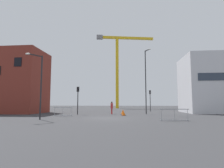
{
  "coord_description": "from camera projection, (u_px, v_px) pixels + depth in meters",
  "views": [
    {
      "loc": [
        2.19,
        -19.5,
        1.62
      ],
      "look_at": [
        0.0,
        3.36,
        3.92
      ],
      "focal_mm": 29.93,
      "sensor_mm": 36.0,
      "label": 1
    }
  ],
  "objects": [
    {
      "name": "ground",
      "position": [
        109.0,
        118.0,
        19.36
      ],
      "size": [
        160.0,
        160.0,
        0.0
      ],
      "primitive_type": "plane",
      "color": "#333335"
    },
    {
      "name": "traffic_cone_on_verge",
      "position": [
        124.0,
        113.0,
        23.4
      ],
      "size": [
        0.61,
        0.61,
        0.62
      ],
      "color": "black",
      "rests_on": "ground"
    },
    {
      "name": "streetlamp_short",
      "position": [
        39.0,
        81.0,
        18.02
      ],
      "size": [
        1.08,
        1.45,
        6.24
      ],
      "color": "#232326",
      "rests_on": "ground"
    },
    {
      "name": "traffic_light_near",
      "position": [
        150.0,
        97.0,
        34.72
      ],
      "size": [
        0.36,
        0.37,
        3.91
      ],
      "color": "#2D2D30",
      "rests_on": "ground"
    },
    {
      "name": "safety_barrier_left_run",
      "position": [
        174.0,
        115.0,
        16.31
      ],
      "size": [
        2.49,
        0.07,
        1.08
      ],
      "color": "gray",
      "rests_on": "ground"
    },
    {
      "name": "traffic_cone_striped",
      "position": [
        123.0,
        112.0,
        26.13
      ],
      "size": [
        0.67,
        0.67,
        0.68
      ],
      "color": "black",
      "rests_on": "ground"
    },
    {
      "name": "streetlamp_tall",
      "position": [
        146.0,
        77.0,
        26.73
      ],
      "size": [
        0.8,
        1.31,
        9.2
      ],
      "color": "#232326",
      "rests_on": "ground"
    },
    {
      "name": "pedestrian_walking",
      "position": [
        112.0,
        107.0,
        26.48
      ],
      "size": [
        0.34,
        0.34,
        1.79
      ],
      "color": "red",
      "rests_on": "ground"
    },
    {
      "name": "office_block",
      "position": [
        221.0,
        84.0,
        30.36
      ],
      "size": [
        11.74,
        8.08,
        9.21
      ],
      "color": "silver",
      "rests_on": "ground"
    },
    {
      "name": "traffic_light_far",
      "position": [
        78.0,
        96.0,
        25.94
      ],
      "size": [
        0.38,
        0.36,
        3.82
      ],
      "color": "black",
      "rests_on": "ground"
    },
    {
      "name": "construction_crane",
      "position": [
        118.0,
        59.0,
        55.71
      ],
      "size": [
        17.11,
        4.15,
        21.72
      ],
      "color": "gold",
      "rests_on": "ground"
    },
    {
      "name": "safety_barrier_rear",
      "position": [
        63.0,
        112.0,
        22.31
      ],
      "size": [
        2.32,
        0.19,
        1.08
      ],
      "color": "#9EA0A5",
      "rests_on": "ground"
    },
    {
      "name": "brick_building",
      "position": [
        11.0,
        82.0,
        29.72
      ],
      "size": [
        10.26,
        6.57,
        9.82
      ],
      "color": "maroon",
      "rests_on": "ground"
    }
  ]
}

